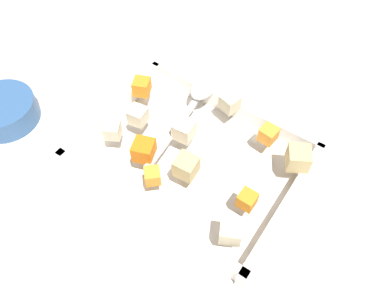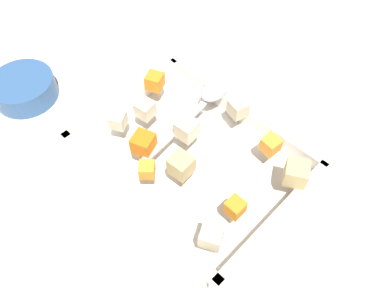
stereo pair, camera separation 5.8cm
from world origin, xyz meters
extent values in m
plane|color=beige|center=(0.00, 0.00, 0.00)|extent=(4.00, 4.00, 0.00)
cube|color=white|center=(-0.01, 0.00, 0.01)|extent=(0.33, 0.25, 0.01)
cube|color=white|center=(-0.01, -0.12, 0.03)|extent=(0.33, 0.01, 0.03)
cube|color=white|center=(-0.01, 0.11, 0.03)|extent=(0.33, 0.01, 0.03)
cube|color=white|center=(-0.17, 0.00, 0.03)|extent=(0.01, 0.25, 0.03)
cube|color=white|center=(0.15, 0.00, 0.03)|extent=(0.01, 0.25, 0.03)
cube|color=orange|center=(0.12, -0.05, 0.06)|extent=(0.04, 0.04, 0.03)
cube|color=orange|center=(0.00, 0.07, 0.06)|extent=(0.03, 0.03, 0.02)
cube|color=orange|center=(-0.13, 0.03, 0.06)|extent=(0.02, 0.02, 0.02)
cube|color=orange|center=(0.04, 0.05, 0.06)|extent=(0.04, 0.04, 0.03)
cube|color=orange|center=(-0.10, -0.08, 0.06)|extent=(0.03, 0.03, 0.02)
cube|color=beige|center=(0.01, -0.02, 0.06)|extent=(0.03, 0.03, 0.03)
cube|color=beige|center=(-0.02, -0.11, 0.06)|extent=(0.03, 0.03, 0.03)
cube|color=beige|center=(0.09, 0.00, 0.06)|extent=(0.03, 0.03, 0.03)
cube|color=tan|center=(-0.16, -0.07, 0.06)|extent=(0.04, 0.04, 0.03)
cube|color=tan|center=(-0.03, 0.04, 0.06)|extent=(0.03, 0.03, 0.03)
cube|color=beige|center=(-0.13, 0.08, 0.06)|extent=(0.04, 0.04, 0.03)
cube|color=beige|center=(0.10, 0.04, 0.06)|extent=(0.03, 0.03, 0.02)
ellipsoid|color=silver|center=(0.04, -0.11, 0.06)|extent=(0.05, 0.07, 0.02)
cube|color=silver|center=(0.03, -0.01, 0.05)|extent=(0.03, 0.15, 0.01)
cylinder|color=#33598C|center=(0.31, 0.10, 0.02)|extent=(0.11, 0.11, 0.04)
camera|label=1|loc=(-0.21, 0.28, 0.53)|focal=36.05mm
camera|label=2|loc=(-0.25, 0.24, 0.53)|focal=36.05mm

